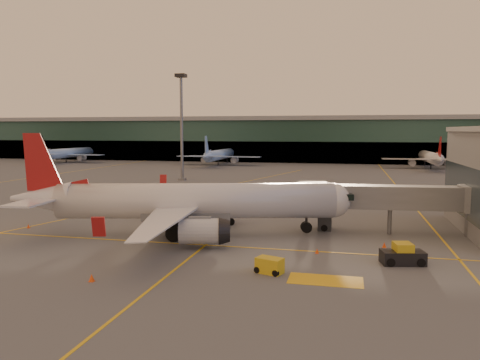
% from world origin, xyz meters
% --- Properties ---
extents(ground, '(600.00, 600.00, 0.00)m').
position_xyz_m(ground, '(0.00, 0.00, 0.00)').
color(ground, '#4C4F54').
rests_on(ground, ground).
extents(taxi_markings, '(100.12, 173.00, 0.01)m').
position_xyz_m(taxi_markings, '(-7.32, 44.49, 0.01)').
color(taxi_markings, gold).
rests_on(taxi_markings, ground).
extents(terminal, '(400.00, 20.00, 17.60)m').
position_xyz_m(terminal, '(0.00, 141.79, 8.76)').
color(terminal, '#19382D').
rests_on(terminal, ground).
extents(mast_west_near, '(2.40, 2.40, 25.60)m').
position_xyz_m(mast_west_near, '(-20.00, 66.00, 14.86)').
color(mast_west_near, slate).
rests_on(mast_west_near, ground).
extents(distant_aircraft_row, '(350.00, 34.00, 13.00)m').
position_xyz_m(distant_aircraft_row, '(10.83, 118.00, 0.00)').
color(distant_aircraft_row, '#90B6F1').
rests_on(distant_aircraft_row, ground).
extents(main_airplane, '(38.70, 35.26, 11.84)m').
position_xyz_m(main_airplane, '(1.32, 8.94, 3.85)').
color(main_airplane, silver).
rests_on(main_airplane, ground).
extents(jet_bridge, '(22.61, 5.03, 5.86)m').
position_xyz_m(jet_bridge, '(25.77, 15.47, 4.03)').
color(jet_bridge, slate).
rests_on(jet_bridge, ground).
extents(catering_truck, '(6.65, 4.92, 4.74)m').
position_xyz_m(catering_truck, '(2.60, 15.97, 2.69)').
color(catering_truck, red).
rests_on(catering_truck, ground).
extents(gpu_cart, '(2.60, 2.05, 1.33)m').
position_xyz_m(gpu_cart, '(13.23, -3.13, 0.65)').
color(gpu_cart, gold).
rests_on(gpu_cart, ground).
extents(pushback_tug, '(4.13, 2.77, 1.96)m').
position_xyz_m(pushback_tug, '(24.61, 2.32, 0.79)').
color(pushback_tug, black).
rests_on(pushback_tug, ground).
extents(cone_nose, '(0.44, 0.44, 0.56)m').
position_xyz_m(cone_nose, '(23.43, 8.23, 0.27)').
color(cone_nose, '#FF4C0D').
rests_on(cone_nose, ground).
extents(cone_tail, '(0.39, 0.39, 0.50)m').
position_xyz_m(cone_tail, '(-19.18, 8.36, 0.24)').
color(cone_tail, '#FF4C0D').
rests_on(cone_tail, ground).
extents(cone_wing_right, '(0.48, 0.48, 0.61)m').
position_xyz_m(cone_wing_right, '(-0.36, -8.59, 0.29)').
color(cone_wing_right, '#FF4C0D').
rests_on(cone_wing_right, ground).
extents(cone_wing_left, '(0.44, 0.44, 0.57)m').
position_xyz_m(cone_wing_left, '(0.66, 26.48, 0.27)').
color(cone_wing_left, '#FF4C0D').
rests_on(cone_wing_left, ground).
extents(cone_fwd, '(0.38, 0.38, 0.48)m').
position_xyz_m(cone_fwd, '(16.77, 4.28, 0.23)').
color(cone_fwd, '#FF4C0D').
rests_on(cone_fwd, ground).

